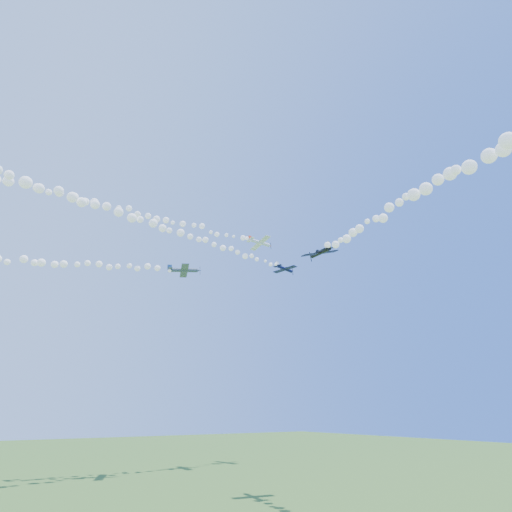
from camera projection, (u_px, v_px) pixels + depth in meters
ground at (225, 467)px, 93.80m from camera, size 260.00×260.00×0.00m
plane_white at (260, 243)px, 112.94m from camera, size 7.32×7.48×2.55m
smoke_trail_white at (78, 199)px, 89.06m from camera, size 87.15×3.32×3.07m
plane_navy at (285, 269)px, 121.27m from camera, size 7.50×7.94×2.52m
smoke_trail_navy at (147, 222)px, 90.86m from camera, size 84.03×19.59×2.93m
plane_grey at (184, 270)px, 95.28m from camera, size 7.39×7.81×2.00m
plane_black at (320, 253)px, 76.12m from camera, size 7.06×6.87×2.30m
smoke_trail_black at (476, 159)px, 47.45m from camera, size 13.54×61.14×2.82m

